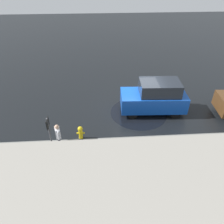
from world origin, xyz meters
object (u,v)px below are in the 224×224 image
at_px(moving_hatchback, 155,97).
at_px(sign_post, 50,133).
at_px(pedestrian, 58,133).
at_px(fire_hydrant, 81,133).

relative_size(moving_hatchback, sign_post, 1.65).
bearing_deg(moving_hatchback, pedestrian, 25.17).
xyz_separation_m(moving_hatchback, sign_post, (5.58, 3.62, 0.55)).
height_order(fire_hydrant, sign_post, sign_post).
relative_size(moving_hatchback, pedestrian, 3.25).
relative_size(pedestrian, sign_post, 0.51).
bearing_deg(pedestrian, moving_hatchback, -154.83).
bearing_deg(fire_hydrant, sign_post, 48.29).
relative_size(fire_hydrant, pedestrian, 0.66).
xyz_separation_m(fire_hydrant, pedestrian, (1.10, 0.30, 0.28)).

